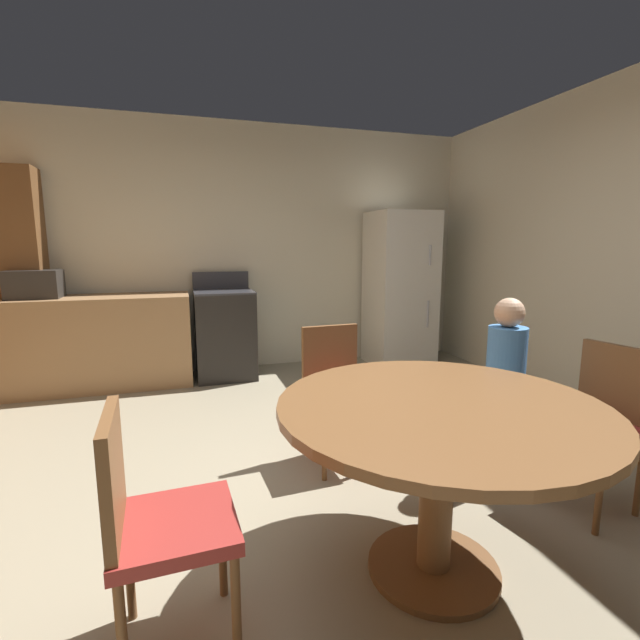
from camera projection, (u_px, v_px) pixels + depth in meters
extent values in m
plane|color=gray|center=(333.00, 507.00, 2.40)|extent=(14.00, 14.00, 0.00)
cube|color=beige|center=(247.00, 248.00, 5.05)|extent=(5.41, 0.12, 2.70)
cube|color=#9E754C|center=(98.00, 342.00, 4.37)|extent=(1.75, 0.60, 0.90)
cube|color=brown|center=(20.00, 281.00, 4.26)|extent=(0.44, 0.36, 2.10)
cube|color=black|center=(225.00, 335.00, 4.73)|extent=(0.60, 0.60, 0.90)
cube|color=#38383D|center=(223.00, 292.00, 4.65)|extent=(0.60, 0.60, 0.02)
cube|color=#38383D|center=(221.00, 280.00, 4.90)|extent=(0.60, 0.04, 0.18)
cube|color=silver|center=(400.00, 289.00, 5.19)|extent=(0.68, 0.66, 1.76)
cylinder|color=#B2B2B7|center=(430.00, 255.00, 4.86)|extent=(0.02, 0.02, 0.22)
cylinder|color=#B2B2B7|center=(428.00, 314.00, 4.97)|extent=(0.02, 0.02, 0.30)
cube|color=#2D2B28|center=(35.00, 284.00, 4.14)|extent=(0.44, 0.32, 0.26)
cylinder|color=brown|center=(433.00, 567.00, 1.93)|extent=(0.56, 0.56, 0.03)
cylinder|color=brown|center=(436.00, 493.00, 1.88)|extent=(0.14, 0.14, 0.72)
cylinder|color=brown|center=(440.00, 407.00, 1.81)|extent=(1.33, 1.33, 0.04)
cylinder|color=brown|center=(222.00, 546.00, 1.77)|extent=(0.03, 0.03, 0.43)
cylinder|color=brown|center=(236.00, 611.00, 1.45)|extent=(0.03, 0.03, 0.43)
cylinder|color=brown|center=(129.00, 566.00, 1.65)|extent=(0.03, 0.03, 0.43)
cube|color=#9E2D28|center=(176.00, 526.00, 1.51)|extent=(0.42, 0.42, 0.05)
cube|color=brown|center=(113.00, 477.00, 1.42)|extent=(0.05, 0.38, 0.42)
cylinder|color=brown|center=(376.00, 438.00, 2.76)|extent=(0.03, 0.03, 0.43)
cylinder|color=brown|center=(325.00, 446.00, 2.65)|extent=(0.03, 0.03, 0.43)
cylinder|color=brown|center=(353.00, 418.00, 3.08)|extent=(0.03, 0.03, 0.43)
cylinder|color=brown|center=(306.00, 425.00, 2.96)|extent=(0.03, 0.03, 0.43)
cube|color=#9E2D28|center=(340.00, 396.00, 2.82)|extent=(0.42, 0.42, 0.05)
cube|color=brown|center=(330.00, 357.00, 2.95)|extent=(0.38, 0.06, 0.42)
cylinder|color=brown|center=(600.00, 493.00, 2.14)|extent=(0.03, 0.03, 0.43)
cylinder|color=brown|center=(537.00, 463.00, 2.44)|extent=(0.03, 0.03, 0.43)
cylinder|color=brown|center=(640.00, 477.00, 2.29)|extent=(0.03, 0.03, 0.43)
cylinder|color=brown|center=(576.00, 450.00, 2.59)|extent=(0.03, 0.03, 0.43)
cube|color=#9E2D28|center=(591.00, 428.00, 2.33)|extent=(0.46, 0.46, 0.05)
cube|color=brown|center=(616.00, 384.00, 2.37)|extent=(0.10, 0.38, 0.42)
cylinder|color=#3D4C84|center=(501.00, 436.00, 2.70)|extent=(0.17, 0.17, 0.50)
cylinder|color=#4784CC|center=(506.00, 362.00, 2.62)|extent=(0.31, 0.31, 0.42)
sphere|color=#D6A884|center=(510.00, 313.00, 2.57)|extent=(0.17, 0.17, 0.17)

